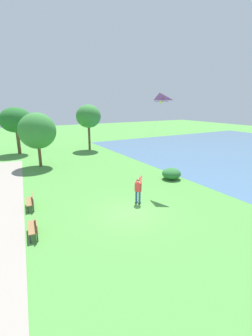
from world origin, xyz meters
name	(u,v)px	position (x,y,z in m)	size (l,w,h in m)	color
ground_plane	(129,213)	(0.00, 0.00, 0.00)	(120.00, 120.00, 0.00)	#4C8E3D
walkway_path	(0,228)	(-6.90, 2.00, 0.01)	(2.40, 32.00, 0.02)	gray
person_kite_flyer	(138,189)	(1.27, 1.00, 1.05)	(0.62, 0.52, 1.83)	#232328
flying_kite	(160,99)	(3.95, 2.54, 6.75)	(2.75, 2.03, 5.39)	purple
park_bench_near_walkway	(34,226)	(-5.39, 0.33, 0.51)	(0.60, 1.54, 0.88)	olive
park_bench_far_walkway	(31,200)	(-5.02, 3.81, 0.51)	(0.60, 1.54, 0.88)	olive
tree_treeline_right	(16,120)	(-3.76, 22.22, 4.36)	(4.00, 4.02, 5.99)	brown
tree_behind_path	(88,116)	(5.31, 20.20, 4.68)	(3.38, 3.70, 6.28)	brown
tree_lakeside_far	(37,131)	(-2.57, 14.14, 3.73)	(3.75, 3.63, 5.57)	brown
lakeside_shrub	(171,174)	(6.63, 3.93, 0.49)	(1.67, 1.62, 0.98)	#2D7033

